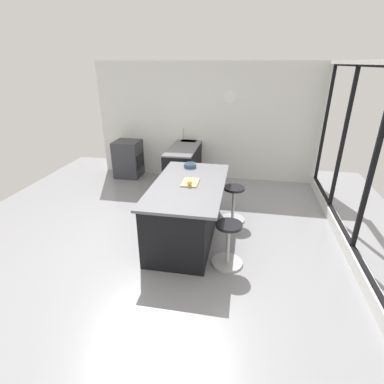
% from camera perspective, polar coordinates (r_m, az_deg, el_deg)
% --- Properties ---
extents(ground_plane, '(7.75, 7.75, 0.00)m').
position_cam_1_polar(ground_plane, '(4.81, -2.78, -9.12)').
color(ground_plane, gray).
extents(window_panel_rear, '(5.96, 0.12, 2.64)m').
position_cam_1_polar(window_panel_rear, '(4.56, 30.34, -1.12)').
color(window_panel_rear, silver).
rests_on(window_panel_rear, ground_plane).
extents(interior_partition_left, '(0.15, 5.15, 2.64)m').
position_cam_1_polar(interior_partition_left, '(7.09, 2.61, 13.29)').
color(interior_partition_left, silver).
rests_on(interior_partition_left, ground_plane).
extents(sink_cabinet, '(2.25, 0.60, 1.19)m').
position_cam_1_polar(sink_cabinet, '(7.03, -0.93, 5.97)').
color(sink_cabinet, black).
rests_on(sink_cabinet, ground_plane).
extents(oven_range, '(0.60, 0.61, 0.88)m').
position_cam_1_polar(oven_range, '(7.45, -12.18, 6.30)').
color(oven_range, '#38383D').
rests_on(oven_range, ground_plane).
extents(kitchen_island, '(2.02, 1.08, 0.92)m').
position_cam_1_polar(kitchen_island, '(4.69, -1.17, -3.44)').
color(kitchen_island, black).
rests_on(kitchen_island, ground_plane).
extents(stool_by_window, '(0.44, 0.44, 0.64)m').
position_cam_1_polar(stool_by_window, '(5.26, 7.95, -2.49)').
color(stool_by_window, '#B7B7BC').
rests_on(stool_by_window, ground_plane).
extents(stool_middle, '(0.44, 0.44, 0.64)m').
position_cam_1_polar(stool_middle, '(4.15, 6.96, -10.18)').
color(stool_middle, '#B7B7BC').
rests_on(stool_middle, ground_plane).
extents(cutting_board, '(0.36, 0.24, 0.02)m').
position_cam_1_polar(cutting_board, '(4.51, -0.31, 1.85)').
color(cutting_board, tan).
rests_on(cutting_board, kitchen_island).
extents(apple_yellow, '(0.08, 0.08, 0.08)m').
position_cam_1_polar(apple_yellow, '(4.36, -0.48, 1.77)').
color(apple_yellow, gold).
rests_on(apple_yellow, cutting_board).
extents(fruit_bowl, '(0.22, 0.22, 0.07)m').
position_cam_1_polar(fruit_bowl, '(5.20, -0.37, 5.21)').
color(fruit_bowl, '#334C6B').
rests_on(fruit_bowl, kitchen_island).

